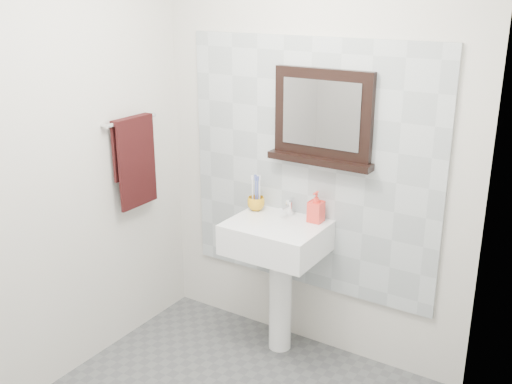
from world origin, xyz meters
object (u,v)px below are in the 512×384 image
toothbrush_cup (256,204)px  framed_mirror (323,119)px  pedestal_sink (277,251)px  soap_dispenser (316,207)px  hand_towel (135,155)px

toothbrush_cup → framed_mirror: 0.68m
pedestal_sink → soap_dispenser: 0.35m
soap_dispenser → hand_towel: 1.13m
pedestal_sink → hand_towel: hand_towel is taller
soap_dispenser → hand_towel: (-1.04, -0.38, 0.25)m
soap_dispenser → framed_mirror: 0.51m
framed_mirror → pedestal_sink: bearing=-133.3°
pedestal_sink → hand_towel: size_ratio=1.75×
toothbrush_cup → hand_towel: (-0.64, -0.36, 0.30)m
pedestal_sink → soap_dispenser: soap_dispenser is taller
toothbrush_cup → framed_mirror: framed_mirror is taller
soap_dispenser → hand_towel: size_ratio=0.33×
pedestal_sink → hand_towel: bearing=-163.7°
soap_dispenser → pedestal_sink: bearing=-144.5°
framed_mirror → soap_dispenser: bearing=-84.7°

